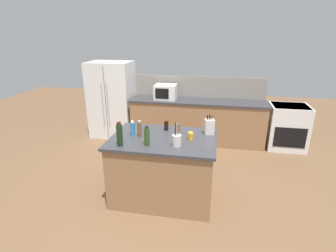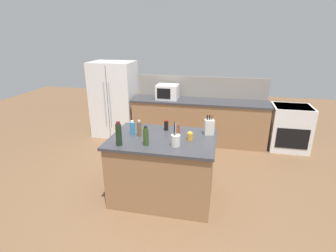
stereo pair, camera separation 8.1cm
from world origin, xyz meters
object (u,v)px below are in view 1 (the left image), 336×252
soy_sauce_bottle (166,125)px  olive_oil_bottle (147,136)px  microwave (166,92)px  dish_soap_bottle (133,128)px  spice_jar_paprika (178,129)px  honey_jar (191,136)px  utensil_crock (177,140)px  knife_block (209,127)px  range_oven (287,127)px  wine_bottle (120,135)px  pepper_grinder (140,129)px  refrigerator (112,99)px

soy_sauce_bottle → olive_oil_bottle: bearing=-103.2°
microwave → olive_oil_bottle: microwave is taller
dish_soap_bottle → spice_jar_paprika: bearing=19.2°
honey_jar → dish_soap_bottle: bearing=177.7°
dish_soap_bottle → honey_jar: 0.83m
utensil_crock → honey_jar: utensil_crock is taller
knife_block → range_oven: bearing=34.9°
dish_soap_bottle → spice_jar_paprika: size_ratio=2.14×
olive_oil_bottle → honey_jar: (0.53, 0.28, -0.07)m
olive_oil_bottle → wine_bottle: bearing=-167.1°
dish_soap_bottle → microwave: bearing=88.7°
range_oven → pepper_grinder: size_ratio=3.94×
knife_block → olive_oil_bottle: (-0.77, -0.54, 0.01)m
refrigerator → honey_jar: size_ratio=14.68×
pepper_grinder → dish_soap_bottle: 0.12m
knife_block → spice_jar_paprika: size_ratio=2.98×
wine_bottle → dish_soap_bottle: bearing=83.4°
range_oven → soy_sauce_bottle: (-2.19, -1.89, 0.55)m
pepper_grinder → soy_sauce_bottle: 0.45m
microwave → soy_sauce_bottle: microwave is taller
wine_bottle → dish_soap_bottle: (0.05, 0.39, -0.05)m
refrigerator → utensil_crock: (1.90, -2.48, 0.17)m
range_oven → microwave: microwave is taller
range_oven → dish_soap_bottle: dish_soap_bottle is taller
utensil_crock → wine_bottle: (-0.72, -0.13, 0.07)m
knife_block → honey_jar: size_ratio=2.50×
wine_bottle → dish_soap_bottle: wine_bottle is taller
pepper_grinder → utensil_crock: bearing=-22.2°
refrigerator → range_oven: 3.87m
pepper_grinder → honey_jar: (0.72, 0.00, -0.06)m
wine_bottle → dish_soap_bottle: 0.40m
utensil_crock → pepper_grinder: 0.61m
olive_oil_bottle → spice_jar_paprika: size_ratio=2.69×
utensil_crock → honey_jar: size_ratio=2.76×
range_oven → dish_soap_bottle: 3.45m
olive_oil_bottle → dish_soap_bottle: size_ratio=1.26×
honey_jar → refrigerator: bearing=132.3°
wine_bottle → microwave: bearing=87.9°
range_oven → utensil_crock: 3.17m
olive_oil_bottle → dish_soap_bottle: (-0.29, 0.31, -0.03)m
knife_block → refrigerator: bearing=122.7°
range_oven → knife_block: bearing=-128.8°
range_oven → microwave: (-2.58, 0.00, 0.63)m
refrigerator → utensil_crock: size_ratio=5.32×
knife_block → soy_sauce_bottle: knife_block is taller
microwave → honey_jar: bearing=-70.4°
microwave → utensil_crock: bearing=-75.5°
range_oven → spice_jar_paprika: (-2.00, -1.95, 0.52)m
refrigerator → olive_oil_bottle: 2.96m
utensil_crock → pepper_grinder: size_ratio=1.37×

